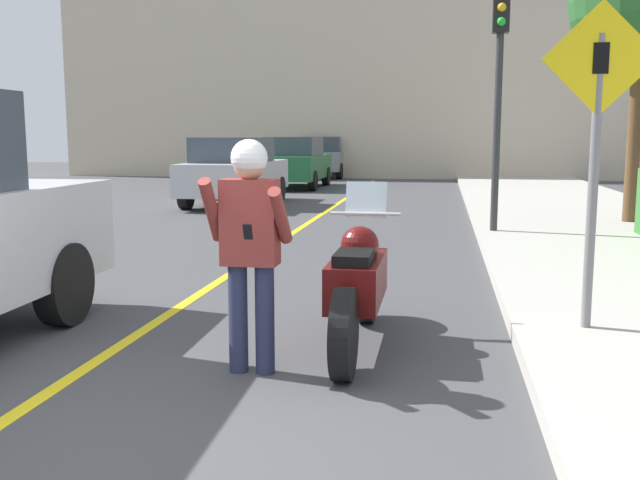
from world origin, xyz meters
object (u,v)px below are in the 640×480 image
person_biker (250,232)px  traffic_light (499,63)px  parked_car_grey (324,157)px  parked_car_green (295,162)px  motorcycle (358,285)px  crossing_sign (596,135)px  parked_car_silver (235,171)px

person_biker → traffic_light: 7.85m
person_biker → parked_car_grey: size_ratio=0.40×
parked_car_grey → parked_car_green: bearing=-89.6°
person_biker → motorcycle: bearing=48.7°
parked_car_green → parked_car_grey: same height
person_biker → crossing_sign: crossing_sign is taller
crossing_sign → parked_car_silver: bearing=119.5°
crossing_sign → parked_car_green: bearing=109.2°
motorcycle → traffic_light: traffic_light is taller
crossing_sign → parked_car_green: size_ratio=0.63×
person_biker → crossing_sign: 2.89m
crossing_sign → motorcycle: bearing=-168.1°
parked_car_green → parked_car_grey: (-0.05, 6.25, 0.00)m
parked_car_grey → crossing_sign: bearing=-75.5°
traffic_light → parked_car_silver: (-5.98, 5.04, -2.04)m
person_biker → parked_car_silver: bearing=106.9°
motorcycle → crossing_sign: bearing=11.9°
motorcycle → parked_car_grey: size_ratio=0.54×
crossing_sign → person_biker: bearing=-155.3°
person_biker → parked_car_grey: 24.89m
crossing_sign → parked_car_grey: (-6.06, 23.47, -0.87)m
crossing_sign → parked_car_green: crossing_sign is taller
motorcycle → crossing_sign: (1.87, 0.39, 1.21)m
motorcycle → parked_car_silver: 12.38m
crossing_sign → parked_car_silver: (-6.30, 11.16, -0.87)m
crossing_sign → parked_car_grey: 24.25m
parked_car_silver → motorcycle: bearing=-69.0°
person_biker → parked_car_green: bearing=100.6°
traffic_light → parked_car_grey: 18.38m
motorcycle → parked_car_green: parked_car_green is taller
crossing_sign → traffic_light: (-0.33, 6.12, 1.17)m
motorcycle → traffic_light: 7.11m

